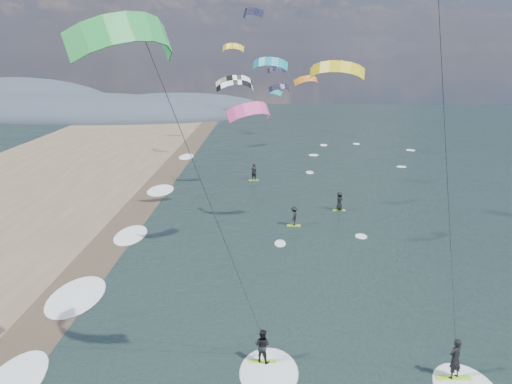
{
  "coord_description": "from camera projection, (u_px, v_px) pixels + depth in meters",
  "views": [
    {
      "loc": [
        -0.26,
        -14.83,
        13.81
      ],
      "look_at": [
        -1.0,
        12.0,
        7.0
      ],
      "focal_mm": 40.0,
      "sensor_mm": 36.0,
      "label": 1
    }
  ],
  "objects": [
    {
      "name": "wet_sand_strip",
      "position": [
        30.0,
        339.0,
        27.77
      ],
      "size": [
        3.0,
        240.0,
        0.0
      ],
      "primitive_type": "cube",
      "color": "#382D23",
      "rests_on": "ground"
    },
    {
      "name": "coastal_hills",
      "position": [
        66.0,
        113.0,
        123.46
      ],
      "size": [
        80.0,
        41.0,
        15.0
      ],
      "color": "#3D4756",
      "rests_on": "ground"
    },
    {
      "name": "kitesurfer_near_b",
      "position": [
        194.0,
        170.0,
        19.34
      ],
      "size": [
        6.83,
        9.09,
        15.33
      ],
      "color": "#A0E528",
      "rests_on": "ground"
    },
    {
      "name": "far_kitesurfers",
      "position": [
        297.0,
        199.0,
        50.48
      ],
      "size": [
        8.93,
        16.92,
        1.81
      ],
      "color": "#A0E528",
      "rests_on": "ground"
    },
    {
      "name": "bg_kite_field",
      "position": [
        276.0,
        69.0,
        67.05
      ],
      "size": [
        14.23,
        75.41,
        12.05
      ],
      "color": "orange",
      "rests_on": "ground"
    },
    {
      "name": "shoreline_surf",
      "position": [
        85.0,
        298.0,
        32.34
      ],
      "size": [
        2.4,
        79.4,
        0.11
      ],
      "color": "white",
      "rests_on": "ground"
    }
  ]
}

